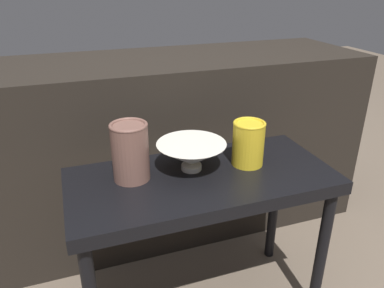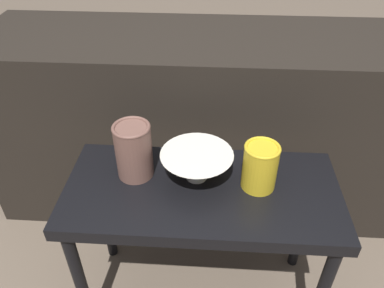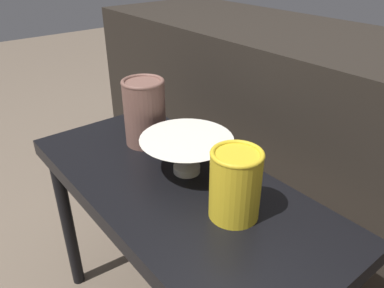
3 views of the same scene
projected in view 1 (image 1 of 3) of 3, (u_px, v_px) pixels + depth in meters
name	position (u px, v px, depth m)	size (l,w,h in m)	color
table	(202.00, 194.00, 1.13)	(0.78, 0.36, 0.52)	black
couch_backdrop	(158.00, 146.00, 1.62)	(1.73, 0.50, 0.76)	black
bowl	(191.00, 154.00, 1.11)	(0.21, 0.21, 0.09)	silver
vase_textured_left	(130.00, 151.00, 1.05)	(0.11, 0.11, 0.17)	brown
vase_colorful_right	(248.00, 143.00, 1.14)	(0.10, 0.10, 0.14)	gold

